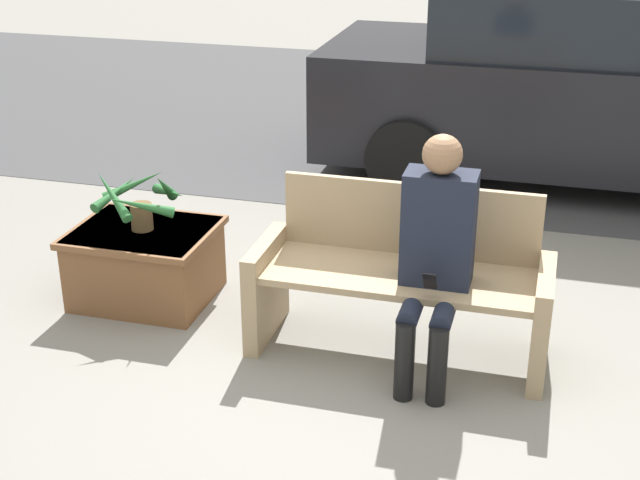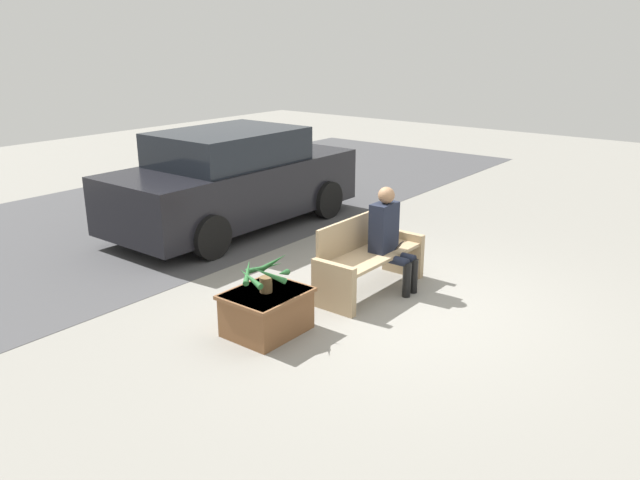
# 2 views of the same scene
# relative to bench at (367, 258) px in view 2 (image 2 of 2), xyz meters

# --- Properties ---
(ground_plane) EXTENTS (30.00, 30.00, 0.00)m
(ground_plane) POSITION_rel_bench_xyz_m (-0.20, -0.44, -0.43)
(ground_plane) COLOR gray
(road_surface) EXTENTS (20.00, 6.00, 0.01)m
(road_surface) POSITION_rel_bench_xyz_m (-0.20, 4.98, -0.43)
(road_surface) COLOR #424244
(road_surface) RESTS_ON ground_plane
(bench) EXTENTS (1.65, 0.60, 0.92)m
(bench) POSITION_rel_bench_xyz_m (0.00, 0.00, 0.00)
(bench) COLOR tan
(bench) RESTS_ON ground_plane
(person_seated) EXTENTS (0.38, 0.57, 1.32)m
(person_seated) POSITION_rel_bench_xyz_m (0.21, -0.18, 0.31)
(person_seated) COLOR black
(person_seated) RESTS_ON ground_plane
(planter_box) EXTENTS (0.87, 0.72, 0.47)m
(planter_box) POSITION_rel_bench_xyz_m (-1.67, 0.18, -0.18)
(planter_box) COLOR brown
(planter_box) RESTS_ON ground_plane
(potted_plant) EXTENTS (0.60, 0.60, 0.43)m
(potted_plant) POSITION_rel_bench_xyz_m (-1.67, 0.19, 0.25)
(potted_plant) COLOR brown
(potted_plant) RESTS_ON planter_box
(parked_car) EXTENTS (4.44, 1.98, 1.65)m
(parked_car) POSITION_rel_bench_xyz_m (0.94, 3.32, 0.37)
(parked_car) COLOR black
(parked_car) RESTS_ON ground_plane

